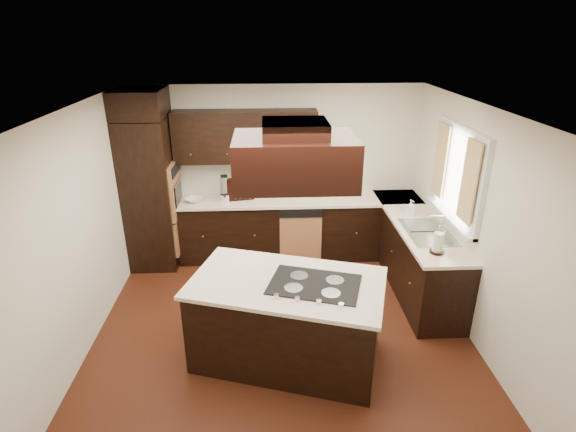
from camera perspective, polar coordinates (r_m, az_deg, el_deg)
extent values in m
cube|color=#582614|center=(5.39, -0.76, -14.00)|extent=(4.20, 4.20, 0.02)
cube|color=white|center=(4.37, -0.94, 13.47)|extent=(4.20, 4.20, 0.02)
cube|color=beige|center=(6.72, -1.51, 5.79)|extent=(4.20, 0.02, 2.50)
cube|color=beige|center=(2.96, 0.76, -19.01)|extent=(4.20, 0.02, 2.50)
cube|color=beige|center=(5.13, -25.13, -2.07)|extent=(0.02, 4.20, 2.50)
cube|color=beige|center=(5.25, 22.85, -1.11)|extent=(0.02, 4.20, 2.50)
cube|color=black|center=(6.59, -17.03, 2.69)|extent=(0.65, 0.75, 2.12)
cube|color=#BA7B4A|center=(6.50, -14.09, 3.28)|extent=(0.05, 0.62, 0.78)
cube|color=black|center=(6.72, -1.07, -1.61)|extent=(2.93, 0.60, 0.88)
cube|color=black|center=(6.22, 15.75, -4.65)|extent=(0.60, 2.40, 0.88)
cube|color=#F3E2C3|center=(6.52, -1.10, 2.01)|extent=(2.93, 0.63, 0.04)
cube|color=#F3E2C3|center=(6.02, 16.08, -0.76)|extent=(0.63, 2.40, 0.04)
cube|color=black|center=(6.40, -5.43, 10.03)|extent=(2.00, 0.34, 0.72)
cube|color=#BA7B4A|center=(6.48, 1.61, -2.99)|extent=(0.60, 0.05, 0.72)
cube|color=silver|center=(5.57, 20.80, 4.95)|extent=(0.06, 1.32, 1.12)
cube|color=white|center=(5.58, 21.07, 4.94)|extent=(0.00, 1.20, 1.00)
cube|color=#FFEFB8|center=(5.16, 22.02, 4.01)|extent=(0.02, 0.34, 0.90)
cube|color=#FFEFB8|center=(5.90, 18.80, 6.70)|extent=(0.02, 0.34, 0.90)
cube|color=silver|center=(5.72, 17.31, -1.95)|extent=(0.52, 0.84, 0.01)
cube|color=black|center=(4.72, -0.13, -13.27)|extent=(2.03, 1.49, 0.88)
cube|color=#F3E2C3|center=(4.46, -0.14, -8.50)|extent=(2.12, 1.57, 0.04)
cube|color=black|center=(4.40, 3.39, -8.66)|extent=(0.99, 0.80, 0.01)
cube|color=black|center=(3.91, 0.86, 7.09)|extent=(1.05, 0.72, 0.42)
cube|color=black|center=(3.85, 0.88, 11.03)|extent=(0.55, 0.50, 0.13)
cylinder|color=silver|center=(6.49, -7.99, 2.34)|extent=(0.15, 0.15, 0.10)
cone|color=silver|center=(6.43, -8.08, 3.84)|extent=(0.13, 0.13, 0.26)
cube|color=black|center=(6.47, -6.10, 3.42)|extent=(0.40, 0.18, 0.32)
imported|color=silver|center=(6.53, -11.81, 2.01)|extent=(0.32, 0.32, 0.06)
imported|color=silver|center=(6.14, 15.30, 1.05)|extent=(0.12, 0.13, 0.21)
cylinder|color=silver|center=(5.19, 18.50, -3.28)|extent=(0.14, 0.14, 0.24)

